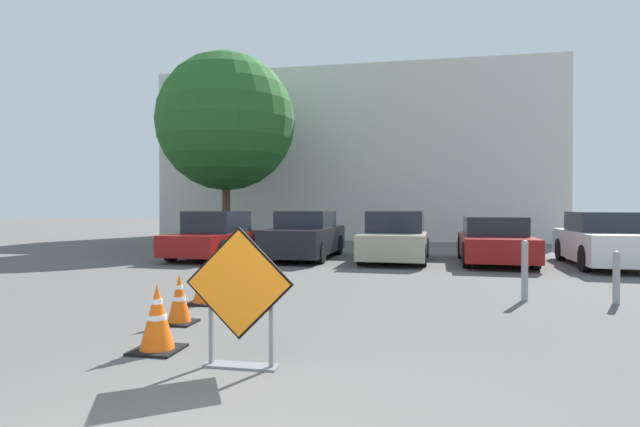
{
  "coord_description": "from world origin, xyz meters",
  "views": [
    {
      "loc": [
        1.01,
        -2.64,
        1.59
      ],
      "look_at": [
        -1.1,
        8.3,
        1.45
      ],
      "focal_mm": 28.0,
      "sensor_mm": 36.0,
      "label": 1
    }
  ],
  "objects_px": {
    "parked_car_fourth": "(494,241)",
    "traffic_cone_nearest": "(157,318)",
    "traffic_cone_second": "(179,299)",
    "parked_car_second": "(306,236)",
    "parked_car_third": "(396,238)",
    "parked_car_nearest": "(216,237)",
    "bollard_nearest": "(525,269)",
    "road_closed_sign": "(239,294)",
    "bollard_second": "(616,276)",
    "parked_car_fifth": "(605,241)",
    "traffic_cone_third": "(204,285)",
    "traffic_cone_fourth": "(224,273)"
  },
  "relations": [
    {
      "from": "traffic_cone_nearest",
      "to": "traffic_cone_second",
      "type": "bearing_deg",
      "value": 106.34
    },
    {
      "from": "road_closed_sign",
      "to": "traffic_cone_second",
      "type": "distance_m",
      "value": 2.23
    },
    {
      "from": "parked_car_fifth",
      "to": "parked_car_fourth",
      "type": "bearing_deg",
      "value": -1.75
    },
    {
      "from": "bollard_nearest",
      "to": "traffic_cone_second",
      "type": "bearing_deg",
      "value": -152.13
    },
    {
      "from": "parked_car_fifth",
      "to": "traffic_cone_nearest",
      "type": "bearing_deg",
      "value": 53.76
    },
    {
      "from": "parked_car_fifth",
      "to": "bollard_second",
      "type": "relative_size",
      "value": 5.0
    },
    {
      "from": "parked_car_fourth",
      "to": "parked_car_fifth",
      "type": "height_order",
      "value": "parked_car_fifth"
    },
    {
      "from": "traffic_cone_second",
      "to": "traffic_cone_fourth",
      "type": "distance_m",
      "value": 2.7
    },
    {
      "from": "traffic_cone_second",
      "to": "parked_car_third",
      "type": "distance_m",
      "value": 9.01
    },
    {
      "from": "parked_car_fourth",
      "to": "traffic_cone_nearest",
      "type": "bearing_deg",
      "value": 64.73
    },
    {
      "from": "bollard_nearest",
      "to": "parked_car_nearest",
      "type": "bearing_deg",
      "value": 144.13
    },
    {
      "from": "parked_car_nearest",
      "to": "parked_car_second",
      "type": "height_order",
      "value": "parked_car_second"
    },
    {
      "from": "traffic_cone_third",
      "to": "parked_car_fifth",
      "type": "height_order",
      "value": "parked_car_fifth"
    },
    {
      "from": "traffic_cone_third",
      "to": "parked_car_nearest",
      "type": "distance_m",
      "value": 7.54
    },
    {
      "from": "road_closed_sign",
      "to": "parked_car_fourth",
      "type": "bearing_deg",
      "value": 68.94
    },
    {
      "from": "parked_car_nearest",
      "to": "parked_car_fifth",
      "type": "distance_m",
      "value": 11.12
    },
    {
      "from": "parked_car_third",
      "to": "bollard_nearest",
      "type": "distance_m",
      "value": 6.46
    },
    {
      "from": "parked_car_fifth",
      "to": "parked_car_second",
      "type": "bearing_deg",
      "value": -1.02
    },
    {
      "from": "bollard_nearest",
      "to": "road_closed_sign",
      "type": "bearing_deg",
      "value": -129.48
    },
    {
      "from": "traffic_cone_second",
      "to": "parked_car_second",
      "type": "relative_size",
      "value": 0.15
    },
    {
      "from": "parked_car_nearest",
      "to": "parked_car_third",
      "type": "relative_size",
      "value": 1.01
    },
    {
      "from": "parked_car_third",
      "to": "bollard_nearest",
      "type": "relative_size",
      "value": 4.07
    },
    {
      "from": "parked_car_second",
      "to": "parked_car_fourth",
      "type": "relative_size",
      "value": 1.09
    },
    {
      "from": "parked_car_second",
      "to": "parked_car_nearest",
      "type": "bearing_deg",
      "value": 10.38
    },
    {
      "from": "bollard_nearest",
      "to": "parked_car_fourth",
      "type": "bearing_deg",
      "value": 86.38
    },
    {
      "from": "parked_car_fourth",
      "to": "bollard_nearest",
      "type": "distance_m",
      "value": 5.84
    },
    {
      "from": "road_closed_sign",
      "to": "traffic_cone_nearest",
      "type": "distance_m",
      "value": 1.22
    },
    {
      "from": "traffic_cone_nearest",
      "to": "parked_car_fourth",
      "type": "relative_size",
      "value": 0.18
    },
    {
      "from": "parked_car_nearest",
      "to": "traffic_cone_second",
      "type": "bearing_deg",
      "value": 112.91
    },
    {
      "from": "traffic_cone_nearest",
      "to": "parked_car_nearest",
      "type": "bearing_deg",
      "value": 109.13
    },
    {
      "from": "traffic_cone_fourth",
      "to": "bollard_nearest",
      "type": "bearing_deg",
      "value": -0.33
    },
    {
      "from": "parked_car_nearest",
      "to": "traffic_cone_nearest",
      "type": "bearing_deg",
      "value": 112.5
    },
    {
      "from": "parked_car_fourth",
      "to": "traffic_cone_second",
      "type": "bearing_deg",
      "value": 59.58
    },
    {
      "from": "road_closed_sign",
      "to": "bollard_nearest",
      "type": "bearing_deg",
      "value": 50.52
    },
    {
      "from": "parked_car_nearest",
      "to": "road_closed_sign",
      "type": "bearing_deg",
      "value": 117.26
    },
    {
      "from": "traffic_cone_second",
      "to": "bollard_second",
      "type": "xyz_separation_m",
      "value": [
        6.41,
        2.64,
        0.13
      ]
    },
    {
      "from": "road_closed_sign",
      "to": "parked_car_third",
      "type": "relative_size",
      "value": 0.33
    },
    {
      "from": "traffic_cone_nearest",
      "to": "parked_car_fourth",
      "type": "height_order",
      "value": "parked_car_fourth"
    },
    {
      "from": "parked_car_third",
      "to": "parked_car_second",
      "type": "bearing_deg",
      "value": -1.67
    },
    {
      "from": "parked_car_fifth",
      "to": "bollard_nearest",
      "type": "xyz_separation_m",
      "value": [
        -3.15,
        -5.59,
        -0.14
      ]
    },
    {
      "from": "traffic_cone_nearest",
      "to": "traffic_cone_second",
      "type": "distance_m",
      "value": 1.31
    },
    {
      "from": "traffic_cone_third",
      "to": "bollard_nearest",
      "type": "distance_m",
      "value": 5.39
    },
    {
      "from": "traffic_cone_second",
      "to": "parked_car_nearest",
      "type": "bearing_deg",
      "value": 109.54
    },
    {
      "from": "traffic_cone_nearest",
      "to": "bollard_second",
      "type": "height_order",
      "value": "bollard_second"
    },
    {
      "from": "traffic_cone_third",
      "to": "bollard_nearest",
      "type": "height_order",
      "value": "bollard_nearest"
    },
    {
      "from": "traffic_cone_nearest",
      "to": "bollard_second",
      "type": "xyz_separation_m",
      "value": [
        6.04,
        3.89,
        0.1
      ]
    },
    {
      "from": "parked_car_fourth",
      "to": "bollard_nearest",
      "type": "relative_size",
      "value": 4.01
    },
    {
      "from": "parked_car_nearest",
      "to": "bollard_nearest",
      "type": "distance_m",
      "value": 9.84
    },
    {
      "from": "bollard_nearest",
      "to": "bollard_second",
      "type": "xyz_separation_m",
      "value": [
        1.42,
        0.0,
        -0.08
      ]
    },
    {
      "from": "traffic_cone_second",
      "to": "parked_car_nearest",
      "type": "relative_size",
      "value": 0.16
    }
  ]
}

